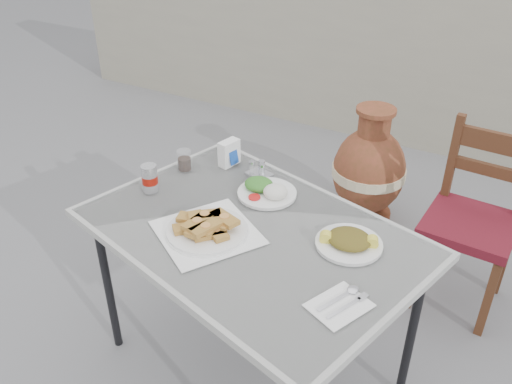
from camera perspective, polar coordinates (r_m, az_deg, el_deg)
The scene contains 13 objects.
ground at distance 2.58m, azimuth -2.33°, elevation -16.05°, with size 80.00×80.00×0.00m, color slate.
cafe_table at distance 2.03m, azimuth -0.51°, elevation -5.13°, with size 1.41×1.13×0.75m.
pide_plate at distance 1.97m, azimuth -5.20°, elevation -3.56°, with size 0.46×0.46×0.07m.
salad_rice_plate at distance 2.18m, azimuth 1.11°, elevation 0.23°, with size 0.24×0.24×0.06m.
salad_chopped_plate at distance 1.93m, azimuth 9.77°, elevation -5.10°, with size 0.24×0.24×0.05m.
soda_can at distance 2.23m, azimuth -11.12°, elevation 1.42°, with size 0.06×0.06×0.12m.
cola_glass at distance 2.38m, azimuth -7.55°, elevation 3.22°, with size 0.06×0.06×0.09m.
napkin_holder at distance 2.39m, azimuth -2.85°, elevation 4.13°, with size 0.08×0.10×0.12m.
condiment_caddy at distance 2.31m, azimuth 0.31°, elevation 2.23°, with size 0.12×0.11×0.07m.
cutlery_napkin at distance 1.71m, azimuth 9.03°, elevation -11.42°, with size 0.20×0.22×0.01m.
chair at distance 2.74m, azimuth 21.87°, elevation -2.59°, with size 0.43×0.43×0.91m.
terracotta_urn at distance 3.23m, azimuth 11.77°, elevation 2.09°, with size 0.43×0.43×0.75m.
back_wall at distance 4.28m, azimuth 15.56°, elevation 12.80°, with size 6.00×0.25×1.20m, color gray.
Camera 1 is at (0.93, -1.46, 1.91)m, focal length 38.00 mm.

